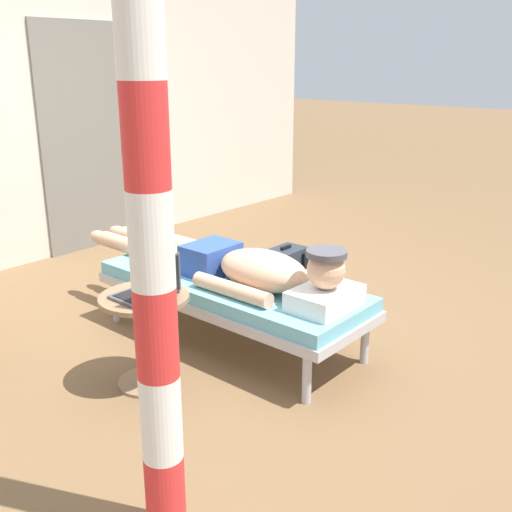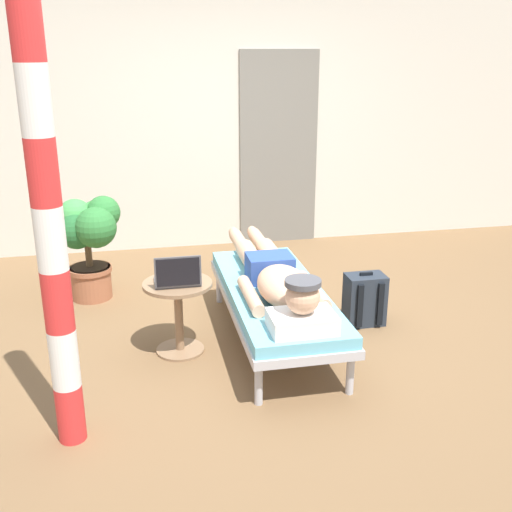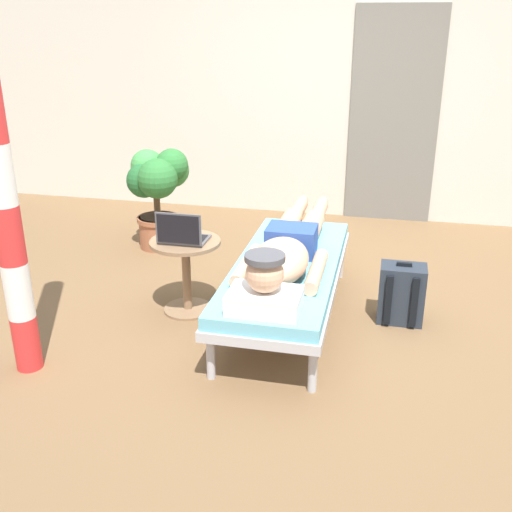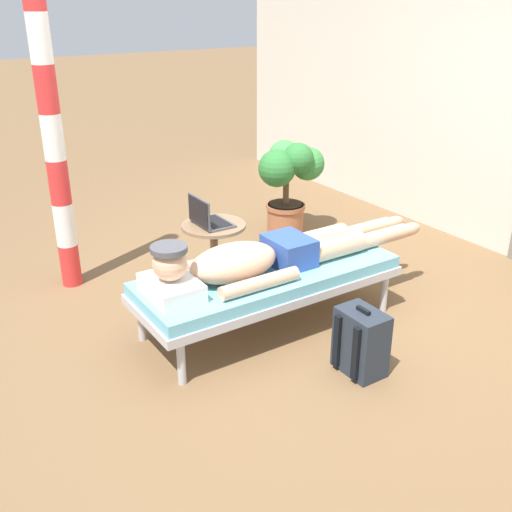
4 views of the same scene
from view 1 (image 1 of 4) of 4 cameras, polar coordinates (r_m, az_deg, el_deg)
The scene contains 9 objects.
ground_plane at distance 4.01m, azimuth -3.95°, elevation -7.27°, with size 40.00×40.00×0.00m, color brown.
house_wall_back at distance 5.55m, azimuth -22.36°, elevation 13.00°, with size 7.60×0.20×2.70m, color beige.
house_door_panel at distance 5.80m, azimuth -16.10°, elevation 10.50°, with size 0.84×0.03×2.04m, color slate.
lounge_chair at distance 3.78m, azimuth -2.39°, elevation -3.18°, with size 0.68×1.80×0.42m.
person_reclining at distance 3.70m, azimuth -2.06°, elevation -0.79°, with size 0.53×2.17×0.33m.
side_table at distance 3.33m, azimuth -10.35°, elevation -6.35°, with size 0.48×0.48×0.52m.
laptop at distance 3.20m, azimuth -9.99°, elevation -2.93°, with size 0.31×0.24×0.23m.
backpack at distance 4.47m, azimuth 2.77°, elevation -1.83°, with size 0.30×0.26×0.42m.
porch_post at distance 1.99m, azimuth -9.84°, elevation 1.54°, with size 0.15×0.15×2.32m.
Camera 1 is at (-2.57, -2.56, 1.72)m, focal length 42.48 mm.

